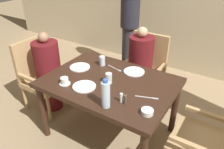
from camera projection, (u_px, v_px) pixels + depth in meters
ground_plane at (110, 132)px, 2.64m from camera, size 16.00×16.00×0.00m
dining_table at (110, 88)px, 2.33m from camera, size 1.35×0.98×0.73m
chair_left_side at (42, 73)px, 2.91m from camera, size 0.52×0.52×0.94m
diner_in_left_chair at (49, 72)px, 2.80m from camera, size 0.32×0.32×1.09m
chair_far_side at (144, 67)px, 3.06m from camera, size 0.52×0.52×0.94m
diner_in_far_chair at (140, 66)px, 2.91m from camera, size 0.32×0.32×1.11m
chair_right_side at (214, 139)px, 1.90m from camera, size 0.52×0.52×0.94m
standing_host at (130, 19)px, 3.49m from camera, size 0.30×0.34×1.78m
plate_main_left at (80, 67)px, 2.53m from camera, size 0.23×0.23×0.01m
plate_main_right at (134, 72)px, 2.44m from camera, size 0.23×0.23×0.01m
plate_dessert_center at (84, 86)px, 2.17m from camera, size 0.23×0.23×0.01m
teacup_with_saucer at (65, 81)px, 2.21m from camera, size 0.11×0.11×0.07m
bowl_small at (147, 112)px, 1.81m from camera, size 0.10×0.10×0.04m
water_bottle at (106, 94)px, 1.84m from camera, size 0.08×0.08×0.27m
glass_tall_near at (109, 78)px, 2.21m from camera, size 0.07×0.07×0.11m
glass_tall_mid at (102, 61)px, 2.56m from camera, size 0.07×0.07×0.11m
salt_shaker at (121, 98)px, 1.94m from camera, size 0.03×0.03×0.09m
pepper_shaker at (125, 99)px, 1.92m from camera, size 0.03×0.03×0.09m
fork_beside_plate at (116, 69)px, 2.51m from camera, size 0.20×0.07×0.00m
knife_beside_plate at (148, 97)px, 2.02m from camera, size 0.21×0.08×0.00m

